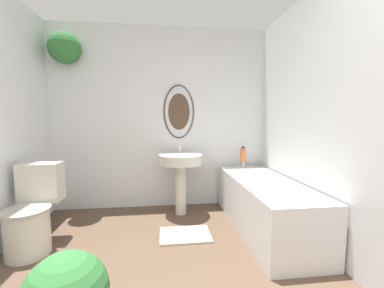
# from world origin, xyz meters

# --- Properties ---
(wall_back) EXTENTS (2.95, 0.38, 2.40)m
(wall_back) POSITION_xyz_m (-0.13, 2.73, 1.30)
(wall_back) COLOR silver
(wall_back) RESTS_ON ground_plane
(wall_right) EXTENTS (0.06, 2.83, 2.40)m
(wall_right) POSITION_xyz_m (1.44, 1.36, 1.20)
(wall_right) COLOR silver
(wall_right) RESTS_ON ground_plane
(toilet) EXTENTS (0.38, 0.57, 0.77)m
(toilet) POSITION_xyz_m (-1.16, 1.74, 0.34)
(toilet) COLOR beige
(toilet) RESTS_ON ground_plane
(pedestal_sink) EXTENTS (0.54, 0.54, 0.86)m
(pedestal_sink) POSITION_xyz_m (0.23, 2.40, 0.60)
(pedestal_sink) COLOR beige
(pedestal_sink) RESTS_ON ground_plane
(bathtub) EXTENTS (0.60, 1.60, 0.62)m
(bathtub) POSITION_xyz_m (1.09, 1.87, 0.28)
(bathtub) COLOR silver
(bathtub) RESTS_ON ground_plane
(shampoo_bottle) EXTENTS (0.07, 0.07, 0.21)m
(shampoo_bottle) POSITION_xyz_m (1.08, 2.54, 0.72)
(shampoo_bottle) COLOR #DB6633
(shampoo_bottle) RESTS_ON bathtub
(bath_mat) EXTENTS (0.51, 0.37, 0.02)m
(bath_mat) POSITION_xyz_m (0.23, 1.82, 0.01)
(bath_mat) COLOR #B7A88E
(bath_mat) RESTS_ON ground_plane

